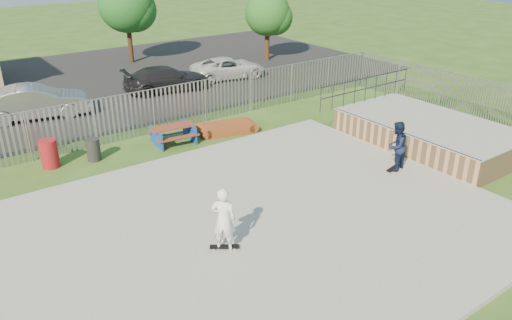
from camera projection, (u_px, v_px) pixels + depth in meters
ground at (257, 227)px, 14.96m from camera, size 120.00×120.00×0.00m
concrete_slab at (257, 225)px, 14.92m from camera, size 15.00×12.00×0.15m
quarter_pipe at (427, 133)px, 20.59m from camera, size 5.50×7.05×2.19m
fence at (206, 142)px, 18.47m from camera, size 26.04×16.02×2.00m
picnic_table at (173, 134)px, 20.91m from camera, size 1.92×1.63×0.76m
funbox at (227, 128)px, 22.09m from camera, size 2.36×1.55×0.43m
trash_bin_red at (49, 154)px, 18.64m from camera, size 0.65×0.65×1.09m
trash_bin_grey at (93, 150)px, 19.26m from camera, size 0.53×0.53×0.88m
parking_lot at (65, 86)px, 28.99m from camera, size 40.00×18.00×0.02m
car_silver at (35, 102)px, 23.62m from camera, size 5.03×2.56×1.58m
car_dark at (166, 79)px, 27.85m from camera, size 5.01×2.64×1.39m
car_white at (228, 68)px, 30.45m from camera, size 4.82×2.83×1.26m
tree_mid at (126, 4)px, 33.03m from camera, size 3.73×3.73×5.75m
tree_right at (267, 13)px, 34.02m from camera, size 3.09×3.09×4.77m
skateboard_a at (393, 169)px, 18.28m from camera, size 0.82×0.37×0.08m
skateboard_b at (224, 247)px, 13.63m from camera, size 0.77×0.61×0.08m
skater_navy at (396, 146)px, 17.92m from camera, size 1.03×0.88×1.85m
skater_white at (223, 219)px, 13.27m from camera, size 0.79×0.79×1.85m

